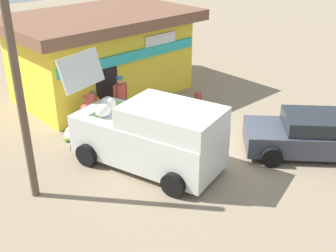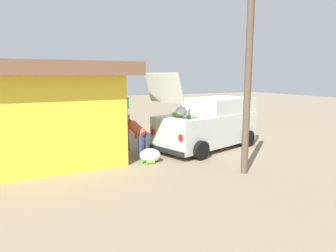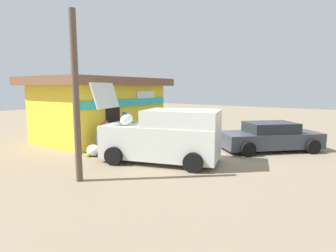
{
  "view_description": "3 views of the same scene",
  "coord_description": "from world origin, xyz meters",
  "px_view_note": "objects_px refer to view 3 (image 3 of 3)",
  "views": [
    {
      "loc": [
        -8.66,
        -7.63,
        6.42
      ],
      "look_at": [
        -1.23,
        0.89,
        0.93
      ],
      "focal_mm": 44.87,
      "sensor_mm": 36.0,
      "label": 1
    },
    {
      "loc": [
        -12.24,
        7.39,
        2.9
      ],
      "look_at": [
        -0.4,
        1.71,
        0.71
      ],
      "focal_mm": 32.61,
      "sensor_mm": 36.0,
      "label": 2
    },
    {
      "loc": [
        -10.38,
        -5.31,
        2.8
      ],
      "look_at": [
        -0.64,
        1.48,
        1.15
      ],
      "focal_mm": 29.7,
      "sensor_mm": 36.0,
      "label": 3
    }
  ],
  "objects_px": {
    "storefront_bar": "(102,107)",
    "vendor_standing": "(125,127)",
    "customer_bending": "(104,133)",
    "delivery_van": "(164,136)",
    "parked_sedan": "(270,137)",
    "unloaded_banana_pile": "(93,151)",
    "paint_bucket": "(173,134)"
  },
  "relations": [
    {
      "from": "delivery_van",
      "to": "unloaded_banana_pile",
      "type": "height_order",
      "value": "delivery_van"
    },
    {
      "from": "delivery_van",
      "to": "customer_bending",
      "type": "height_order",
      "value": "delivery_van"
    },
    {
      "from": "delivery_van",
      "to": "paint_bucket",
      "type": "relative_size",
      "value": 13.66
    },
    {
      "from": "storefront_bar",
      "to": "parked_sedan",
      "type": "height_order",
      "value": "storefront_bar"
    },
    {
      "from": "vendor_standing",
      "to": "unloaded_banana_pile",
      "type": "distance_m",
      "value": 2.2
    },
    {
      "from": "parked_sedan",
      "to": "customer_bending",
      "type": "relative_size",
      "value": 3.17
    },
    {
      "from": "parked_sedan",
      "to": "unloaded_banana_pile",
      "type": "bearing_deg",
      "value": 132.47
    },
    {
      "from": "customer_bending",
      "to": "delivery_van",
      "type": "bearing_deg",
      "value": -86.36
    },
    {
      "from": "delivery_van",
      "to": "vendor_standing",
      "type": "relative_size",
      "value": 3.01
    },
    {
      "from": "storefront_bar",
      "to": "delivery_van",
      "type": "xyz_separation_m",
      "value": [
        -2.13,
        -5.75,
        -0.73
      ]
    },
    {
      "from": "storefront_bar",
      "to": "vendor_standing",
      "type": "relative_size",
      "value": 4.55
    },
    {
      "from": "customer_bending",
      "to": "parked_sedan",
      "type": "bearing_deg",
      "value": -52.56
    },
    {
      "from": "paint_bucket",
      "to": "storefront_bar",
      "type": "bearing_deg",
      "value": 127.18
    },
    {
      "from": "delivery_van",
      "to": "unloaded_banana_pile",
      "type": "bearing_deg",
      "value": 107.43
    },
    {
      "from": "storefront_bar",
      "to": "customer_bending",
      "type": "xyz_separation_m",
      "value": [
        -2.33,
        -2.64,
        -0.87
      ]
    },
    {
      "from": "delivery_van",
      "to": "storefront_bar",
      "type": "bearing_deg",
      "value": 69.64
    },
    {
      "from": "parked_sedan",
      "to": "customer_bending",
      "type": "xyz_separation_m",
      "value": [
        -4.48,
        5.84,
        0.25
      ]
    },
    {
      "from": "paint_bucket",
      "to": "unloaded_banana_pile",
      "type": "bearing_deg",
      "value": 176.63
    },
    {
      "from": "storefront_bar",
      "to": "parked_sedan",
      "type": "bearing_deg",
      "value": -75.83
    },
    {
      "from": "storefront_bar",
      "to": "vendor_standing",
      "type": "bearing_deg",
      "value": -110.64
    },
    {
      "from": "parked_sedan",
      "to": "customer_bending",
      "type": "bearing_deg",
      "value": 127.44
    },
    {
      "from": "storefront_bar",
      "to": "vendor_standing",
      "type": "xyz_separation_m",
      "value": [
        -0.99,
        -2.62,
        -0.79
      ]
    },
    {
      "from": "delivery_van",
      "to": "vendor_standing",
      "type": "bearing_deg",
      "value": 69.89
    },
    {
      "from": "customer_bending",
      "to": "unloaded_banana_pile",
      "type": "xyz_separation_m",
      "value": [
        -0.73,
        -0.16,
        -0.64
      ]
    },
    {
      "from": "storefront_bar",
      "to": "customer_bending",
      "type": "relative_size",
      "value": 5.53
    },
    {
      "from": "parked_sedan",
      "to": "unloaded_banana_pile",
      "type": "relative_size",
      "value": 4.83
    },
    {
      "from": "vendor_standing",
      "to": "customer_bending",
      "type": "xyz_separation_m",
      "value": [
        -1.34,
        -0.02,
        -0.08
      ]
    },
    {
      "from": "delivery_van",
      "to": "customer_bending",
      "type": "bearing_deg",
      "value": 93.64
    },
    {
      "from": "unloaded_banana_pile",
      "to": "paint_bucket",
      "type": "relative_size",
      "value": 2.44
    },
    {
      "from": "vendor_standing",
      "to": "customer_bending",
      "type": "relative_size",
      "value": 1.22
    },
    {
      "from": "unloaded_banana_pile",
      "to": "parked_sedan",
      "type": "bearing_deg",
      "value": -47.53
    },
    {
      "from": "customer_bending",
      "to": "unloaded_banana_pile",
      "type": "height_order",
      "value": "customer_bending"
    }
  ]
}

